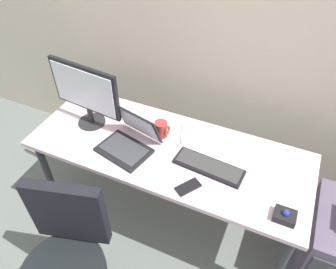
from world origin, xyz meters
The scene contains 11 objects.
ground_plane centered at (0.00, 0.00, 0.00)m, with size 8.00×8.00×0.00m, color slate.
back_wall centered at (0.00, 0.68, 1.40)m, with size 6.00×0.10×2.80m, color beige.
desk centered at (0.00, 0.00, 0.66)m, with size 1.75×0.67×0.74m.
office_chair centered at (-0.24, -0.77, 0.45)m, with size 0.52×0.53×0.97m.
monitor_main centered at (-0.57, 0.02, 0.99)m, with size 0.50×0.18×0.44m.
keyboard centered at (0.28, -0.05, 0.75)m, with size 0.42×0.17×0.03m.
laptop centered at (-0.23, -0.08, 0.79)m, with size 0.37×0.36×0.23m.
trackball_mouse centered at (0.74, -0.21, 0.76)m, with size 0.11×0.09×0.07m.
coffee_mug centered at (-0.09, 0.09, 0.80)m, with size 0.09×0.08×0.11m.
paper_notepad centered at (0.09, 0.19, 0.75)m, with size 0.15×0.21×0.01m, color white.
cell_phone centered at (0.22, -0.23, 0.75)m, with size 0.07×0.14×0.01m, color black.
Camera 1 is at (0.57, -1.28, 2.17)m, focal length 34.57 mm.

